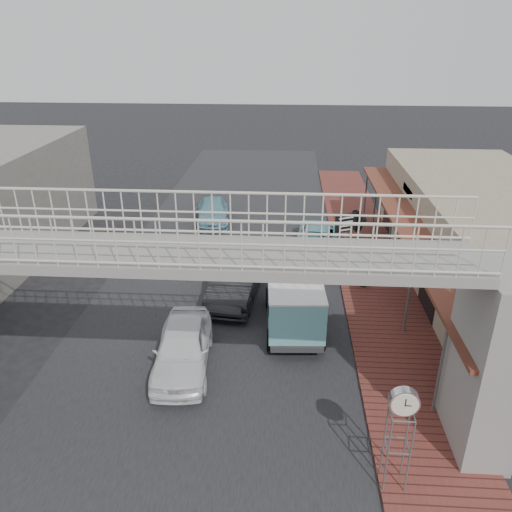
# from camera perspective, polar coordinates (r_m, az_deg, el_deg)

# --- Properties ---
(ground) EXTENTS (120.00, 120.00, 0.00)m
(ground) POSITION_cam_1_polar(r_m,az_deg,el_deg) (17.52, -5.73, -9.81)
(ground) COLOR black
(ground) RESTS_ON ground
(road_strip) EXTENTS (10.00, 60.00, 0.01)m
(road_strip) POSITION_cam_1_polar(r_m,az_deg,el_deg) (17.51, -5.73, -9.80)
(road_strip) COLOR black
(road_strip) RESTS_ON ground
(sidewalk) EXTENTS (3.00, 40.00, 0.10)m
(sidewalk) POSITION_cam_1_polar(r_m,az_deg,el_deg) (20.20, 14.26, -5.32)
(sidewalk) COLOR brown
(sidewalk) RESTS_ON ground
(shophouse_row) EXTENTS (7.20, 18.00, 4.00)m
(shophouse_row) POSITION_cam_1_polar(r_m,az_deg,el_deg) (21.53, 26.12, 0.55)
(shophouse_row) COLOR gray
(shophouse_row) RESTS_ON ground
(footbridge) EXTENTS (16.40, 2.40, 6.34)m
(footbridge) POSITION_cam_1_polar(r_m,az_deg,el_deg) (12.51, -9.21, -8.03)
(footbridge) COLOR gray
(footbridge) RESTS_ON ground
(white_hatchback) EXTENTS (2.00, 4.31, 1.43)m
(white_hatchback) POSITION_cam_1_polar(r_m,az_deg,el_deg) (16.11, -8.38, -10.30)
(white_hatchback) COLOR white
(white_hatchback) RESTS_ON ground
(dark_sedan) EXTENTS (2.10, 4.89, 1.57)m
(dark_sedan) POSITION_cam_1_polar(r_m,az_deg,el_deg) (19.92, -2.27, -2.56)
(dark_sedan) COLOR black
(dark_sedan) RESTS_ON ground
(angkot_curb) EXTENTS (2.60, 4.62, 1.22)m
(angkot_curb) POSITION_cam_1_polar(r_m,az_deg,el_deg) (24.80, 7.02, 2.45)
(angkot_curb) COLOR #72BAC6
(angkot_curb) RESTS_ON ground
(angkot_far) EXTENTS (2.22, 4.31, 1.19)m
(angkot_far) POSITION_cam_1_polar(r_m,az_deg,el_deg) (27.89, -4.98, 5.05)
(angkot_far) COLOR #68A0B4
(angkot_far) RESTS_ON ground
(angkot_van) EXTENTS (2.15, 4.30, 2.06)m
(angkot_van) POSITION_cam_1_polar(r_m,az_deg,el_deg) (17.62, 4.37, -4.55)
(angkot_van) COLOR black
(angkot_van) RESTS_ON ground
(motorcycle_near) EXTENTS (1.99, 1.30, 0.99)m
(motorcycle_near) POSITION_cam_1_polar(r_m,az_deg,el_deg) (21.08, 10.55, -1.96)
(motorcycle_near) COLOR black
(motorcycle_near) RESTS_ON sidewalk
(motorcycle_far) EXTENTS (1.85, 0.68, 1.09)m
(motorcycle_far) POSITION_cam_1_polar(r_m,az_deg,el_deg) (22.53, 10.57, -0.04)
(motorcycle_far) COLOR black
(motorcycle_far) RESTS_ON sidewalk
(street_clock) EXTENTS (0.67, 0.53, 2.73)m
(street_clock) POSITION_cam_1_polar(r_m,az_deg,el_deg) (11.77, 16.48, -16.14)
(street_clock) COLOR #59595B
(street_clock) RESTS_ON sidewalk
(arrow_sign) EXTENTS (1.64, 1.13, 2.73)m
(arrow_sign) POSITION_cam_1_polar(r_m,az_deg,el_deg) (21.97, 11.79, 3.90)
(arrow_sign) COLOR #59595B
(arrow_sign) RESTS_ON sidewalk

